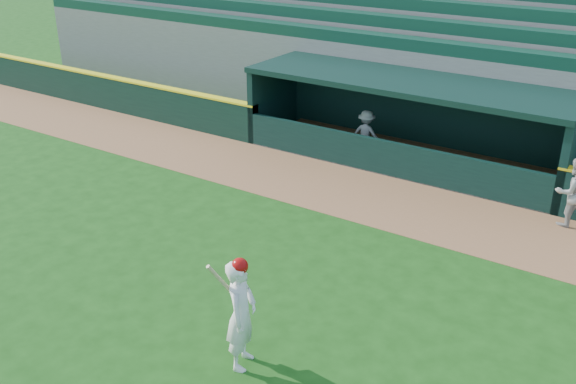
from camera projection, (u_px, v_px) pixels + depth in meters
ground at (245, 277)px, 13.10m from camera, size 120.00×120.00×0.00m
warning_track at (357, 194)px, 16.82m from camera, size 40.00×3.00×0.01m
field_wall_left at (89, 89)px, 24.00m from camera, size 15.50×0.30×1.20m
wall_stripe_left at (87, 72)px, 23.74m from camera, size 15.50×0.32×0.06m
dugout_player_front at (572, 192)px, 14.88m from camera, size 1.04×1.00×1.68m
dugout_player_inside at (366, 134)px, 18.99m from camera, size 0.96×0.59×1.43m
dugout at (410, 114)px, 18.62m from camera, size 9.40×2.80×2.46m
stands at (467, 51)px, 21.66m from camera, size 34.50×6.26×7.59m
batter_at_plate at (241, 313)px, 10.24m from camera, size 0.66×0.87×2.02m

